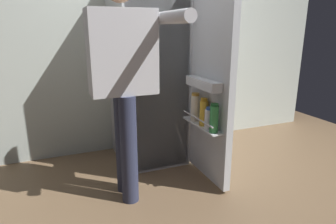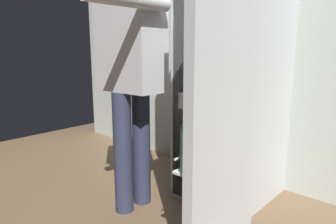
% 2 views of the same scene
% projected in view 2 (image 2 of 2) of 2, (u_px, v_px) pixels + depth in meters
% --- Properties ---
extents(ground_plane, '(5.27, 5.27, 0.00)m').
position_uv_depth(ground_plane, '(179.00, 224.00, 1.86)').
color(ground_plane, brown).
extents(kitchen_wall, '(4.40, 0.10, 2.63)m').
position_uv_depth(kitchen_wall, '(261.00, 13.00, 2.28)').
color(kitchen_wall, beige).
rests_on(kitchen_wall, ground_plane).
extents(refrigerator, '(0.64, 1.22, 1.66)m').
position_uv_depth(refrigerator, '(232.00, 83.00, 2.06)').
color(refrigerator, silver).
rests_on(refrigerator, ground_plane).
extents(person, '(0.53, 0.75, 1.58)m').
position_uv_depth(person, '(131.00, 66.00, 1.89)').
color(person, '#2D334C').
rests_on(person, ground_plane).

